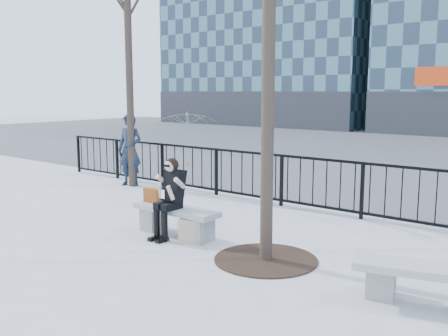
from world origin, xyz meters
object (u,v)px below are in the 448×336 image
Objects in this scene: seated_woman at (169,198)px; bench_second at (430,283)px; bench_main at (176,218)px; standing_man at (130,150)px.

bench_second is at bearing -1.74° from seated_woman.
standing_man is (-4.10, 2.53, 0.63)m from bench_main.
bench_second is 1.23× the size of seated_woman.
seated_woman is (0.00, -0.16, 0.37)m from bench_main.
bench_second is at bearing -3.90° from bench_main.
bench_main is 0.89× the size of standing_man.
seated_woman is at bearing 162.66° from bench_second.
standing_man reaches higher than bench_main.
standing_man is at bearing 146.71° from seated_woman.
bench_main is at bearing -47.27° from standing_man.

